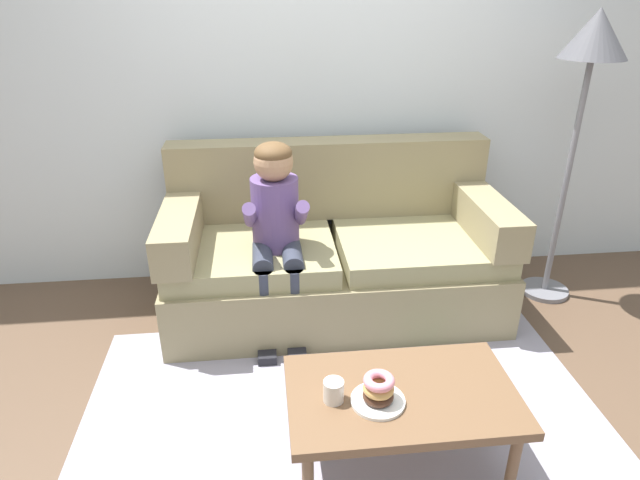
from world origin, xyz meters
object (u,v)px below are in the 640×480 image
Objects in this scene: couch at (334,255)px; mug at (334,391)px; toy_controller at (439,369)px; donut at (378,396)px; floor_lamp at (590,63)px; person_child at (276,223)px; coffee_table at (401,400)px.

couch is 21.73× the size of mug.
mug is 0.40× the size of toy_controller.
couch is 8.66× the size of toy_controller.
donut is 1.33× the size of mug.
floor_lamp reaches higher than donut.
mug is at bearing -140.42° from floor_lamp.
couch is 1.78× the size of person_child.
donut is 0.07× the size of floor_lamp.
toy_controller is at bearing -57.56° from couch.
donut is 0.53× the size of toy_controller.
person_child is at bearing -173.05° from floor_lamp.
coffee_table is at bearing -135.40° from floor_lamp.
donut is at bearing -136.57° from floor_lamp.
person_child is 1.13m from mug.
donut is (-0.11, -0.05, 0.08)m from coffee_table.
person_child is at bearing 98.97° from mug.
floor_lamp is (1.57, 1.30, 1.01)m from mug.
donut reaches higher than coffee_table.
donut is (0.34, -1.12, -0.25)m from person_child.
couch reaches higher than coffee_table.
donut is at bearing -90.34° from couch.
donut is at bearing -73.12° from person_child.
person_child is (-0.35, -0.21, 0.32)m from couch.
toy_controller is (0.36, 0.56, -0.32)m from coffee_table.
person_child is 12.24× the size of mug.
floor_lamp is (1.40, 0.00, 1.09)m from couch.
mug is (-0.17, 0.03, 0.01)m from donut.
coffee_table is at bearing -94.34° from toy_controller.
couch reaches higher than donut.
coffee_table is at bearing 25.43° from donut.
person_child reaches higher than couch.
coffee_table is (0.10, -1.28, -0.00)m from couch.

